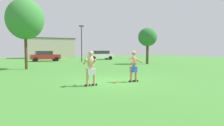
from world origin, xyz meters
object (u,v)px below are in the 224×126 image
Objects in this scene: car_white_near_post at (101,55)px; player_in_blue at (134,66)px; tree_right_field at (25,19)px; player_near at (91,67)px; car_red_mid_lot at (45,56)px; lamp_post at (82,39)px; frisbee at (116,82)px; tree_left_field at (148,37)px.

player_in_blue is at bearing -111.72° from car_white_near_post.
player_near is at bearing -80.42° from tree_right_field.
car_red_mid_lot is at bearing 84.67° from player_near.
car_red_mid_lot is at bearing 132.56° from lamp_post.
tree_right_field is at bearing 99.58° from player_near.
lamp_post is (6.35, 18.20, 2.32)m from player_near.
player_in_blue is 1.33m from frisbee.
frisbee is at bearing -71.79° from tree_right_field.
player_near reaches higher than frisbee.
car_red_mid_lot is 0.69× the size of tree_right_field.
player_in_blue is at bearing -132.08° from tree_left_field.
player_near is 1.86m from frisbee.
lamp_post is 0.83× the size of tree_right_field.
player_near is at bearing -117.03° from car_white_near_post.
lamp_post reaches higher than car_white_near_post.
tree_left_field is (9.97, -12.23, 2.46)m from car_red_mid_lot.
frisbee is 0.06× the size of car_red_mid_lot.
car_white_near_post is 7.38m from lamp_post.
frisbee is 15.04m from tree_left_field.
tree_right_field reaches higher than car_red_mid_lot.
lamp_post is at bearing 126.96° from tree_left_field.
lamp_post reaches higher than player_in_blue.
frisbee is at bearing -114.01° from car_white_near_post.
lamp_post is at bearing -47.44° from car_red_mid_lot.
car_white_near_post is (10.01, 22.48, 0.81)m from frisbee.
car_red_mid_lot is (0.52, 22.51, 0.81)m from frisbee.
tree_left_field is (10.49, 10.28, 3.27)m from frisbee.
tree_left_field is at bearing 44.42° from frisbee.
player_in_blue is 22.82m from car_red_mid_lot.
tree_left_field is at bearing -50.82° from car_red_mid_lot.
tree_right_field is (-13.89, 0.06, 1.20)m from tree_left_field.
tree_left_field reaches higher than player_in_blue.
lamp_post is at bearing -139.01° from car_white_near_post.
car_red_mid_lot is 0.83× the size of lamp_post.
player_near is 2.54m from player_in_blue.
tree_left_field is 0.71× the size of tree_right_field.
player_near is at bearing -109.25° from lamp_post.
tree_right_field reaches higher than car_white_near_post.
tree_left_field is 13.94m from tree_right_field.
lamp_post is 11.19m from tree_right_field.
frisbee is 0.05× the size of lamp_post.
frisbee is 0.06× the size of car_white_near_post.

